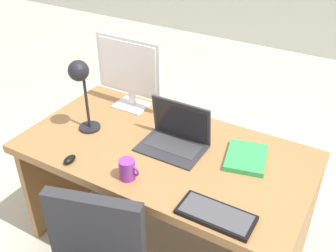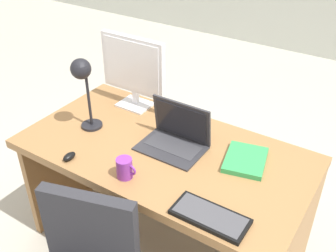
{
  "view_description": "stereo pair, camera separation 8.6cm",
  "coord_description": "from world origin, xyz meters",
  "px_view_note": "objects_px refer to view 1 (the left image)",
  "views": [
    {
      "loc": [
        0.86,
        -1.46,
        1.99
      ],
      "look_at": [
        0.0,
        0.04,
        0.87
      ],
      "focal_mm": 42.46,
      "sensor_mm": 36.0,
      "label": 1
    },
    {
      "loc": [
        0.94,
        -1.41,
        1.99
      ],
      "look_at": [
        0.0,
        0.04,
        0.87
      ],
      "focal_mm": 42.46,
      "sensor_mm": 36.0,
      "label": 2
    }
  ],
  "objects_px": {
    "book": "(246,157)",
    "coffee_mug": "(127,169)",
    "monitor": "(129,69)",
    "desk_lamp": "(81,81)",
    "mouse": "(70,159)",
    "laptop": "(177,132)",
    "desk": "(168,174)",
    "keyboard": "(216,215)"
  },
  "relations": [
    {
      "from": "desk",
      "to": "book",
      "type": "relative_size",
      "value": 5.32
    },
    {
      "from": "monitor",
      "to": "coffee_mug",
      "type": "distance_m",
      "value": 0.71
    },
    {
      "from": "laptop",
      "to": "book",
      "type": "bearing_deg",
      "value": 7.69
    },
    {
      "from": "desk",
      "to": "laptop",
      "type": "bearing_deg",
      "value": 45.84
    },
    {
      "from": "coffee_mug",
      "to": "mouse",
      "type": "bearing_deg",
      "value": -171.97
    },
    {
      "from": "monitor",
      "to": "desk_lamp",
      "type": "xyz_separation_m",
      "value": [
        -0.06,
        -0.35,
        0.06
      ]
    },
    {
      "from": "monitor",
      "to": "desk_lamp",
      "type": "distance_m",
      "value": 0.36
    },
    {
      "from": "desk_lamp",
      "to": "book",
      "type": "xyz_separation_m",
      "value": [
        0.87,
        0.19,
        -0.3
      ]
    },
    {
      "from": "desk",
      "to": "coffee_mug",
      "type": "relative_size",
      "value": 14.43
    },
    {
      "from": "laptop",
      "to": "coffee_mug",
      "type": "distance_m",
      "value": 0.37
    },
    {
      "from": "book",
      "to": "coffee_mug",
      "type": "height_order",
      "value": "coffee_mug"
    },
    {
      "from": "mouse",
      "to": "desk_lamp",
      "type": "distance_m",
      "value": 0.42
    },
    {
      "from": "keyboard",
      "to": "coffee_mug",
      "type": "relative_size",
      "value": 3.08
    },
    {
      "from": "coffee_mug",
      "to": "monitor",
      "type": "bearing_deg",
      "value": 123.04
    },
    {
      "from": "mouse",
      "to": "coffee_mug",
      "type": "distance_m",
      "value": 0.33
    },
    {
      "from": "monitor",
      "to": "book",
      "type": "bearing_deg",
      "value": -11.0
    },
    {
      "from": "mouse",
      "to": "desk_lamp",
      "type": "height_order",
      "value": "desk_lamp"
    },
    {
      "from": "keyboard",
      "to": "book",
      "type": "height_order",
      "value": "book"
    },
    {
      "from": "book",
      "to": "coffee_mug",
      "type": "relative_size",
      "value": 2.71
    },
    {
      "from": "desk_lamp",
      "to": "mouse",
      "type": "bearing_deg",
      "value": -67.2
    },
    {
      "from": "mouse",
      "to": "desk_lamp",
      "type": "relative_size",
      "value": 0.18
    },
    {
      "from": "monitor",
      "to": "desk_lamp",
      "type": "height_order",
      "value": "monitor"
    },
    {
      "from": "monitor",
      "to": "laptop",
      "type": "height_order",
      "value": "monitor"
    },
    {
      "from": "desk",
      "to": "coffee_mug",
      "type": "distance_m",
      "value": 0.42
    },
    {
      "from": "coffee_mug",
      "to": "desk",
      "type": "bearing_deg",
      "value": 84.97
    },
    {
      "from": "desk",
      "to": "desk_lamp",
      "type": "bearing_deg",
      "value": -166.82
    },
    {
      "from": "mouse",
      "to": "coffee_mug",
      "type": "bearing_deg",
      "value": 8.03
    },
    {
      "from": "desk",
      "to": "mouse",
      "type": "bearing_deg",
      "value": -133.0
    },
    {
      "from": "book",
      "to": "mouse",
      "type": "bearing_deg",
      "value": -148.65
    },
    {
      "from": "laptop",
      "to": "coffee_mug",
      "type": "height_order",
      "value": "laptop"
    },
    {
      "from": "laptop",
      "to": "coffee_mug",
      "type": "xyz_separation_m",
      "value": [
        -0.06,
        -0.37,
        -0.02
      ]
    },
    {
      "from": "laptop",
      "to": "coffee_mug",
      "type": "relative_size",
      "value": 3.19
    },
    {
      "from": "keyboard",
      "to": "mouse",
      "type": "xyz_separation_m",
      "value": [
        -0.79,
        -0.03,
        0.01
      ]
    },
    {
      "from": "laptop",
      "to": "book",
      "type": "xyz_separation_m",
      "value": [
        0.37,
        0.05,
        -0.06
      ]
    },
    {
      "from": "desk",
      "to": "monitor",
      "type": "height_order",
      "value": "monitor"
    },
    {
      "from": "desk_lamp",
      "to": "monitor",
      "type": "bearing_deg",
      "value": 79.92
    },
    {
      "from": "laptop",
      "to": "desk_lamp",
      "type": "distance_m",
      "value": 0.57
    },
    {
      "from": "laptop",
      "to": "coffee_mug",
      "type": "bearing_deg",
      "value": -99.69
    },
    {
      "from": "keyboard",
      "to": "book",
      "type": "relative_size",
      "value": 1.14
    },
    {
      "from": "desk_lamp",
      "to": "laptop",
      "type": "bearing_deg",
      "value": 16.04
    },
    {
      "from": "desk_lamp",
      "to": "coffee_mug",
      "type": "xyz_separation_m",
      "value": [
        0.44,
        -0.22,
        -0.26
      ]
    },
    {
      "from": "mouse",
      "to": "book",
      "type": "distance_m",
      "value": 0.89
    }
  ]
}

